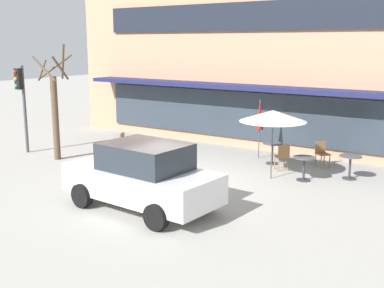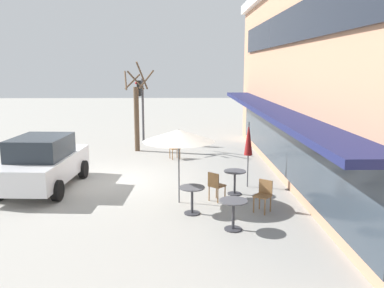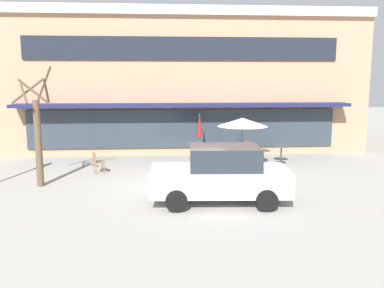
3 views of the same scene
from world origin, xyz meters
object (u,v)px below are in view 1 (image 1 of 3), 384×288
at_px(cafe_table_streetside, 304,165).
at_px(cafe_chair_1, 322,152).
at_px(cafe_table_near_wall, 350,163).
at_px(cafe_chair_2, 125,142).
at_px(parked_sedan, 143,176).
at_px(traffic_light_pole, 22,95).
at_px(cafe_table_by_tree, 272,150).
at_px(cafe_chair_0, 283,156).
at_px(patio_umbrella_cream_folded, 273,116).
at_px(street_tree, 55,109).
at_px(patio_umbrella_green_folded, 260,115).

bearing_deg(cafe_table_streetside, cafe_chair_1, 93.76).
bearing_deg(cafe_chair_1, cafe_table_near_wall, -38.16).
xyz_separation_m(cafe_chair_2, parked_sedan, (4.42, -4.21, 0.35)).
bearing_deg(traffic_light_pole, cafe_chair_2, 26.34).
bearing_deg(parked_sedan, cafe_table_by_tree, 82.92).
relative_size(cafe_table_near_wall, cafe_chair_0, 0.85).
height_order(cafe_table_by_tree, patio_umbrella_cream_folded, patio_umbrella_cream_folded).
height_order(cafe_table_streetside, traffic_light_pole, traffic_light_pole).
xyz_separation_m(cafe_table_streetside, cafe_table_by_tree, (-1.72, 1.38, 0.00)).
bearing_deg(patio_umbrella_cream_folded, street_tree, -164.91).
bearing_deg(patio_umbrella_cream_folded, cafe_chair_1, 70.86).
distance_m(cafe_table_streetside, cafe_chair_1, 1.99).
xyz_separation_m(patio_umbrella_green_folded, parked_sedan, (0.02, -6.77, -0.75)).
bearing_deg(cafe_table_by_tree, patio_umbrella_cream_folded, -66.14).
distance_m(patio_umbrella_green_folded, cafe_chair_1, 2.64).
distance_m(cafe_table_by_tree, parked_sedan, 6.29).
bearing_deg(cafe_chair_0, patio_umbrella_cream_folded, -84.96).
height_order(patio_umbrella_cream_folded, cafe_chair_2, patio_umbrella_cream_folded).
height_order(patio_umbrella_cream_folded, cafe_chair_1, patio_umbrella_cream_folded).
bearing_deg(cafe_chair_1, cafe_chair_0, -125.82).
relative_size(cafe_table_by_tree, cafe_chair_0, 0.85).
bearing_deg(cafe_table_streetside, cafe_table_near_wall, 40.94).
bearing_deg(cafe_table_by_tree, cafe_chair_1, 20.82).
distance_m(street_tree, traffic_light_pole, 1.95).
bearing_deg(parked_sedan, patio_umbrella_cream_folded, 70.94).
distance_m(cafe_chair_0, cafe_chair_1, 1.56).
xyz_separation_m(patio_umbrella_green_folded, cafe_chair_1, (2.39, 0.07, -1.10)).
bearing_deg(parked_sedan, patio_umbrella_green_folded, 90.21).
height_order(cafe_chair_2, parked_sedan, parked_sedan).
relative_size(cafe_table_streetside, cafe_chair_2, 0.85).
bearing_deg(cafe_table_streetside, traffic_light_pole, -167.00).
bearing_deg(cafe_chair_1, patio_umbrella_green_folded, -178.31).
distance_m(cafe_table_by_tree, cafe_chair_2, 5.57).
relative_size(cafe_chair_1, parked_sedan, 0.21).
height_order(cafe_table_by_tree, cafe_chair_1, cafe_chair_1).
relative_size(patio_umbrella_green_folded, patio_umbrella_cream_folded, 1.00).
xyz_separation_m(patio_umbrella_green_folded, cafe_chair_0, (1.48, -1.20, -1.10)).
height_order(patio_umbrella_green_folded, patio_umbrella_cream_folded, same).
height_order(cafe_table_near_wall, parked_sedan, parked_sedan).
xyz_separation_m(cafe_chair_0, traffic_light_pole, (-9.49, -3.16, 1.77)).
xyz_separation_m(patio_umbrella_cream_folded, traffic_light_pole, (-9.59, -2.07, 0.27)).
distance_m(cafe_chair_2, street_tree, 2.84).
relative_size(cafe_table_streetside, cafe_chair_0, 0.85).
relative_size(cafe_table_near_wall, traffic_light_pole, 0.22).
bearing_deg(cafe_chair_2, parked_sedan, -43.65).
xyz_separation_m(patio_umbrella_green_folded, traffic_light_pole, (-8.01, -4.35, 0.67)).
height_order(cafe_chair_0, street_tree, street_tree).
bearing_deg(parked_sedan, cafe_table_streetside, 62.76).
xyz_separation_m(cafe_table_by_tree, patio_umbrella_green_folded, (-0.80, 0.54, 1.11)).
bearing_deg(cafe_chair_0, parked_sedan, -104.61).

